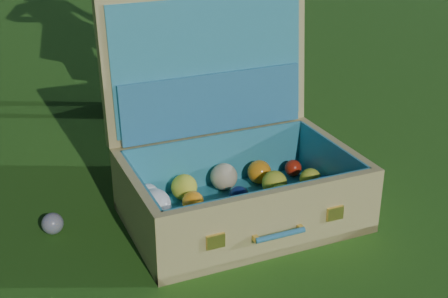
% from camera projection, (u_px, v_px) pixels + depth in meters
% --- Properties ---
extents(ground, '(60.00, 60.00, 0.00)m').
position_uv_depth(ground, '(222.00, 188.00, 2.08)').
color(ground, '#215114').
rests_on(ground, ground).
extents(stray_ball, '(0.06, 0.06, 0.06)m').
position_uv_depth(stray_ball, '(53.00, 224.00, 1.81)').
color(stray_ball, '#3D61A0').
rests_on(stray_ball, ground).
extents(suitcase, '(0.77, 0.66, 0.65)m').
position_uv_depth(suitcase, '(230.00, 154.00, 1.89)').
color(suitcase, tan).
rests_on(suitcase, ground).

